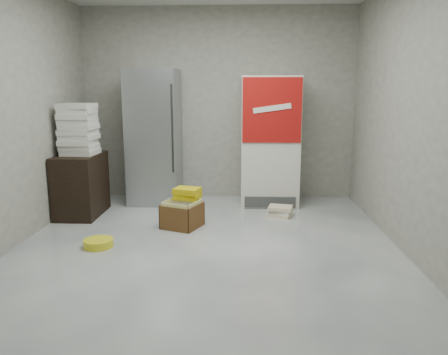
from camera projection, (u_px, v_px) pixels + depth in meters
ground at (204, 257)px, 4.31m from camera, size 5.00×5.00×0.00m
room_shell at (203, 69)px, 3.95m from camera, size 4.04×5.04×2.82m
steel_fridge at (154, 137)px, 6.24m from camera, size 0.70×0.72×1.90m
coke_cooler at (270, 141)px, 6.18m from camera, size 0.80×0.73×1.80m
wood_shelf at (81, 185)px, 5.67m from camera, size 0.50×0.80×0.80m
supply_box_stack at (78, 129)px, 5.53m from camera, size 0.43×0.44×0.65m
phonebook_stack_main at (188, 205)px, 5.37m from camera, size 0.38×0.34×0.44m
phonebook_stack_side at (280, 211)px, 5.67m from camera, size 0.37×0.35×0.13m
cardboard_box at (182, 216)px, 5.21m from camera, size 0.52×0.52×0.32m
bucket_lid at (98, 243)px, 4.57m from camera, size 0.40×0.40×0.08m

